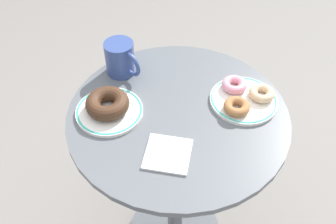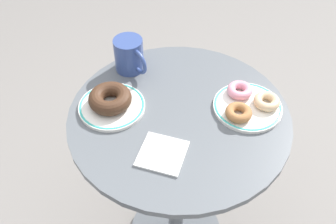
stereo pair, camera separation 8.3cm
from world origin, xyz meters
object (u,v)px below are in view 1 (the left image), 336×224
plate_right (244,100)px  donut_glazed (262,93)px  donut_pink_frosted (234,85)px  paper_napkin (168,154)px  plate_left (109,111)px  donut_cinnamon (237,107)px  coffee_mug (121,58)px  donut_chocolate (107,103)px  cafe_table (176,168)px

plate_right → donut_glazed: (0.05, 0.01, 0.02)m
donut_pink_frosted → plate_right: bearing=-65.7°
paper_napkin → donut_pink_frosted: bearing=47.9°
plate_left → donut_pink_frosted: size_ratio=2.56×
donut_cinnamon → donut_pink_frosted: bearing=84.7°
plate_left → coffee_mug: bearing=80.3°
donut_chocolate → coffee_mug: (0.03, 0.17, 0.02)m
donut_glazed → plate_right: bearing=-172.0°
donut_chocolate → coffee_mug: 0.17m
donut_cinnamon → coffee_mug: 0.37m
donut_glazed → donut_pink_frosted: size_ratio=1.00×
plate_left → donut_chocolate: 0.03m
plate_right → donut_chocolate: bearing=-176.8°
plate_right → donut_cinnamon: donut_cinnamon is taller
donut_chocolate → donut_pink_frosted: 0.36m
cafe_table → coffee_mug: coffee_mug is taller
donut_chocolate → donut_glazed: size_ratio=1.66×
plate_right → coffee_mug: size_ratio=1.66×
paper_napkin → cafe_table: bearing=76.1°
plate_right → donut_chocolate: donut_chocolate is taller
plate_left → donut_glazed: (0.42, 0.03, 0.02)m
cafe_table → donut_cinnamon: 0.32m
plate_right → donut_pink_frosted: donut_pink_frosted is taller
plate_left → donut_cinnamon: donut_cinnamon is taller
cafe_table → donut_pink_frosted: (0.17, 0.08, 0.28)m
plate_left → coffee_mug: coffee_mug is taller
donut_pink_frosted → donut_cinnamon: size_ratio=1.00×
donut_chocolate → donut_cinnamon: donut_chocolate is taller
donut_pink_frosted → paper_napkin: size_ratio=0.64×
donut_pink_frosted → coffee_mug: bearing=163.0°
donut_glazed → coffee_mug: size_ratio=0.63×
donut_cinnamon → coffee_mug: size_ratio=0.63×
donut_chocolate → plate_left: bearing=-50.4°
plate_right → donut_glazed: donut_glazed is taller
cafe_table → donut_glazed: donut_glazed is taller
donut_pink_frosted → donut_cinnamon: bearing=-95.3°
plate_left → plate_right: size_ratio=0.97×
donut_glazed → donut_pink_frosted: (-0.07, 0.04, 0.00)m
paper_napkin → plate_right: bearing=38.5°
coffee_mug → plate_right: bearing=-22.9°
donut_chocolate → donut_glazed: donut_chocolate is taller
plate_left → donut_glazed: bearing=4.2°
donut_cinnamon → plate_left: bearing=177.2°
plate_right → paper_napkin: (-0.22, -0.18, -0.00)m
paper_napkin → coffee_mug: bearing=110.9°
coffee_mug → paper_napkin: bearing=-69.1°
donut_pink_frosted → cafe_table: bearing=-153.8°
cafe_table → paper_napkin: bearing=-103.9°
paper_napkin → coffee_mug: coffee_mug is taller
cafe_table → plate_right: plate_right is taller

